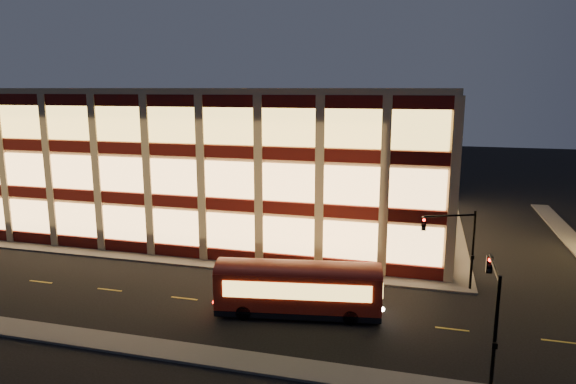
% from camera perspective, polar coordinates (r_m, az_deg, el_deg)
% --- Properties ---
extents(ground, '(200.00, 200.00, 0.00)m').
position_cam_1_polar(ground, '(44.23, -12.65, -7.97)').
color(ground, black).
rests_on(ground, ground).
extents(sidewalk_office_south, '(54.00, 2.00, 0.15)m').
position_cam_1_polar(sidewalk_office_south, '(46.45, -15.38, -7.06)').
color(sidewalk_office_south, '#514F4C').
rests_on(sidewalk_office_south, ground).
extents(sidewalk_office_east, '(2.00, 30.00, 0.15)m').
position_cam_1_polar(sidewalk_office_east, '(55.74, 17.85, -4.10)').
color(sidewalk_office_east, '#514F4C').
rests_on(sidewalk_office_east, ground).
extents(sidewalk_tower_west, '(2.00, 30.00, 0.15)m').
position_cam_1_polar(sidewalk_tower_west, '(57.42, 28.90, -4.55)').
color(sidewalk_tower_west, '#514F4C').
rests_on(sidewalk_tower_west, ground).
extents(sidewalk_near, '(100.00, 2.00, 0.15)m').
position_cam_1_polar(sidewalk_near, '(34.18, -23.11, -14.51)').
color(sidewalk_near, '#514F4C').
rests_on(sidewalk_near, ground).
extents(office_building, '(50.45, 30.45, 14.50)m').
position_cam_1_polar(office_building, '(58.75, -7.84, 4.28)').
color(office_building, tan).
rests_on(office_building, ground).
extents(traffic_signal_far, '(3.79, 1.87, 6.00)m').
position_cam_1_polar(traffic_signal_far, '(38.49, 18.08, -4.79)').
color(traffic_signal_far, black).
rests_on(traffic_signal_far, ground).
extents(traffic_signal_near, '(0.32, 4.45, 6.00)m').
position_cam_1_polar(traffic_signal_near, '(27.98, 21.84, -11.20)').
color(traffic_signal_near, black).
rests_on(traffic_signal_near, ground).
extents(trolley_bus, '(10.89, 4.32, 3.59)m').
position_cam_1_polar(trolley_bus, '(33.73, 1.13, -10.32)').
color(trolley_bus, '#9A1608').
rests_on(trolley_bus, ground).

